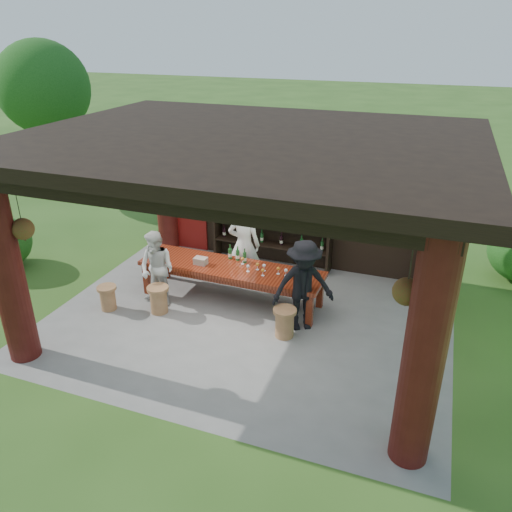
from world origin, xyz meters
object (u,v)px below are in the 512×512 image
(napkin_basket, at_px, (201,261))
(guest_man, at_px, (303,286))
(wine_shelf, at_px, (272,215))
(stool_near_left, at_px, (159,299))
(host, at_px, (244,245))
(stool_far_left, at_px, (108,297))
(tasting_table, at_px, (231,272))
(guest_woman, at_px, (157,269))
(stool_near_right, at_px, (285,322))

(napkin_basket, bearing_deg, guest_man, -10.21)
(wine_shelf, bearing_deg, guest_man, -59.50)
(stool_near_left, relative_size, host, 0.30)
(stool_far_left, distance_m, guest_man, 3.87)
(wine_shelf, bearing_deg, tasting_table, -96.56)
(stool_near_left, relative_size, guest_woman, 0.36)
(guest_man, bearing_deg, stool_near_right, -148.31)
(stool_near_left, relative_size, stool_far_left, 1.10)
(stool_near_right, bearing_deg, guest_woman, 174.61)
(stool_near_right, xyz_separation_m, stool_far_left, (-3.54, -0.30, -0.03))
(tasting_table, bearing_deg, stool_far_left, -150.83)
(host, bearing_deg, tasting_table, 82.55)
(stool_near_right, height_order, guest_woman, guest_woman)
(stool_near_left, bearing_deg, wine_shelf, 64.44)
(stool_near_left, height_order, stool_near_right, stool_near_right)
(stool_far_left, distance_m, napkin_basket, 1.95)
(tasting_table, distance_m, stool_near_right, 1.70)
(host, bearing_deg, stool_near_left, 48.29)
(guest_woman, height_order, napkin_basket, guest_woman)
(wine_shelf, relative_size, stool_near_right, 4.99)
(host, xyz_separation_m, napkin_basket, (-0.62, -0.80, -0.11))
(host, xyz_separation_m, guest_man, (1.62, -1.21, -0.06))
(guest_woman, bearing_deg, napkin_basket, 44.12)
(stool_near_right, relative_size, guest_woman, 0.36)
(napkin_basket, bearing_deg, tasting_table, 9.56)
(stool_near_left, distance_m, guest_woman, 0.59)
(guest_woman, xyz_separation_m, napkin_basket, (0.69, 0.53, 0.05))
(wine_shelf, distance_m, host, 1.24)
(wine_shelf, relative_size, guest_man, 1.60)
(stool_near_left, relative_size, stool_near_right, 0.99)
(wine_shelf, distance_m, tasting_table, 1.99)
(tasting_table, xyz_separation_m, stool_near_left, (-1.14, -0.94, -0.34))
(guest_woman, bearing_deg, stool_near_right, 1.04)
(stool_near_right, distance_m, guest_woman, 2.77)
(napkin_basket, bearing_deg, stool_far_left, -144.40)
(stool_near_left, relative_size, napkin_basket, 2.12)
(wine_shelf, bearing_deg, stool_far_left, -127.40)
(guest_woman, bearing_deg, stool_far_left, -139.80)
(wine_shelf, relative_size, napkin_basket, 10.72)
(host, bearing_deg, napkin_basket, 45.35)
(stool_far_left, bearing_deg, wine_shelf, 52.60)
(tasting_table, height_order, host, host)
(stool_near_right, bearing_deg, host, 131.38)
(tasting_table, xyz_separation_m, napkin_basket, (-0.62, -0.10, 0.18))
(stool_far_left, xyz_separation_m, napkin_basket, (1.52, 1.09, 0.56))
(guest_man, height_order, napkin_basket, guest_man)
(wine_shelf, distance_m, napkin_basket, 2.19)
(wine_shelf, relative_size, stool_far_left, 5.58)
(stool_near_right, xyz_separation_m, guest_man, (0.22, 0.38, 0.58))
(wine_shelf, bearing_deg, stool_near_right, -66.76)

